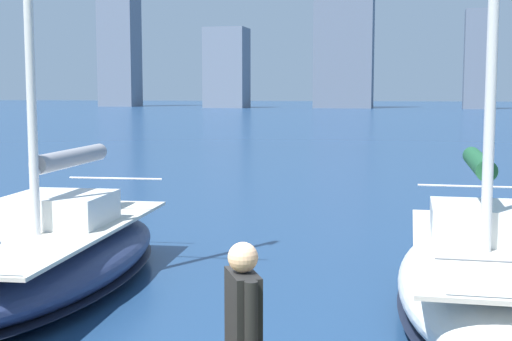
% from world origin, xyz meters
% --- Properties ---
extents(city_skyline, '(164.36, 18.23, 39.63)m').
position_xyz_m(city_skyline, '(6.02, -162.62, 15.08)').
color(city_skyline, slate).
rests_on(city_skyline, ground).
extents(sailboat_forest, '(2.71, 7.15, 12.84)m').
position_xyz_m(sailboat_forest, '(-3.26, -6.06, 0.72)').
color(sailboat_forest, white).
rests_on(sailboat_forest, ground).
extents(sailboat_grey, '(3.53, 7.74, 10.28)m').
position_xyz_m(sailboat_grey, '(4.05, -5.98, 0.64)').
color(sailboat_grey, navy).
rests_on(sailboat_grey, ground).
extents(person_black_shirt, '(0.40, 0.58, 1.76)m').
position_xyz_m(person_black_shirt, '(-1.08, 0.07, 1.66)').
color(person_black_shirt, gray).
rests_on(person_black_shirt, dock_pier).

